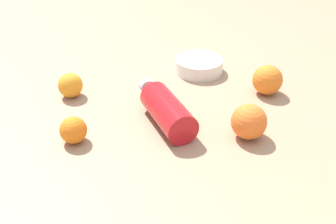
% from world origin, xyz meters
% --- Properties ---
extents(ground_plane, '(2.40, 2.40, 0.00)m').
position_xyz_m(ground_plane, '(0.00, 0.00, 0.00)').
color(ground_plane, '#9E7F60').
extents(water_bottle, '(0.17, 0.24, 0.08)m').
position_xyz_m(water_bottle, '(-0.00, 0.01, 0.04)').
color(water_bottle, red).
rests_on(water_bottle, ground_plane).
extents(orange_0, '(0.08, 0.08, 0.08)m').
position_xyz_m(orange_0, '(-0.20, 0.07, 0.04)').
color(orange_0, orange).
rests_on(orange_0, ground_plane).
extents(orange_1, '(0.07, 0.07, 0.07)m').
position_xyz_m(orange_1, '(0.26, -0.10, 0.03)').
color(orange_1, orange).
rests_on(orange_1, ground_plane).
extents(orange_2, '(0.08, 0.08, 0.08)m').
position_xyz_m(orange_2, '(-0.27, -0.15, 0.04)').
color(orange_2, orange).
rests_on(orange_2, ground_plane).
extents(orange_3, '(0.06, 0.06, 0.06)m').
position_xyz_m(orange_3, '(0.20, 0.11, 0.03)').
color(orange_3, orange).
rests_on(orange_3, ground_plane).
extents(ceramic_bowl, '(0.14, 0.14, 0.04)m').
position_xyz_m(ceramic_bowl, '(-0.09, -0.27, 0.02)').
color(ceramic_bowl, white).
rests_on(ceramic_bowl, ground_plane).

